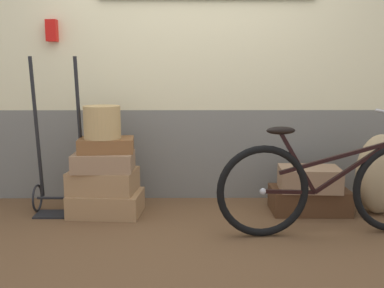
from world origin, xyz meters
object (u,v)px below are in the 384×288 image
suitcase_0 (106,203)px  wicker_basket (102,122)px  suitcase_5 (309,179)px  luggage_trolley (60,175)px  suitcase_4 (309,200)px  burlap_sack (380,174)px  suitcase_1 (104,181)px  suitcase_2 (104,162)px  bicycle (330,187)px  suitcase_3 (106,145)px

suitcase_0 → wicker_basket: 0.72m
suitcase_0 → suitcase_5: suitcase_5 is taller
wicker_basket → suitcase_0: bearing=-53.5°
suitcase_0 → luggage_trolley: size_ratio=0.45×
suitcase_5 → suitcase_4: bearing=72.9°
burlap_sack → suitcase_1: bearing=179.5°
suitcase_2 → suitcase_5: suitcase_2 is taller
suitcase_2 → bicycle: size_ratio=0.29×
luggage_trolley → suitcase_2: bearing=-7.5°
suitcase_2 → suitcase_5: bearing=-0.9°
suitcase_4 → luggage_trolley: 2.25m
suitcase_1 → luggage_trolley: luggage_trolley is taller
suitcase_5 → wicker_basket: 1.88m
luggage_trolley → bicycle: luggage_trolley is taller
suitcase_2 → burlap_sack: (2.43, -0.00, -0.12)m
suitcase_1 → suitcase_4: size_ratio=0.83×
luggage_trolley → burlap_sack: (2.84, -0.06, 0.01)m
wicker_basket → bicycle: wicker_basket is taller
suitcase_3 → bicycle: bicycle is taller
suitcase_1 → suitcase_3: suitcase_3 is taller
suitcase_4 → burlap_sack: (0.60, -0.05, 0.25)m
suitcase_1 → bicycle: (1.84, -0.52, 0.08)m
suitcase_3 → burlap_sack: burlap_sack is taller
suitcase_0 → bicycle: (1.82, -0.50, 0.28)m
suitcase_5 → bicycle: bicycle is taller
suitcase_0 → wicker_basket: wicker_basket is taller
wicker_basket → burlap_sack: (2.44, -0.02, -0.46)m
suitcase_2 → luggage_trolley: bearing=171.7°
suitcase_0 → suitcase_3: (0.01, 0.04, 0.52)m
suitcase_4 → wicker_basket: wicker_basket is taller
suitcase_0 → wicker_basket: size_ratio=1.93×
suitcase_1 → suitcase_2: (0.01, -0.02, 0.18)m
suitcase_4 → burlap_sack: 0.65m
wicker_basket → bicycle: bearing=-16.0°
luggage_trolley → suitcase_5: bearing=-1.5°
burlap_sack → bicycle: 0.78m
suitcase_1 → bicycle: size_ratio=0.32×
luggage_trolley → burlap_sack: size_ratio=1.94×
suitcase_4 → luggage_trolley: bearing=-179.6°
luggage_trolley → bicycle: (2.24, -0.56, 0.03)m
suitcase_3 → wicker_basket: 0.21m
suitcase_4 → suitcase_5: suitcase_5 is taller
suitcase_2 → wicker_basket: (-0.01, 0.02, 0.34)m
suitcase_3 → burlap_sack: size_ratio=0.66×
suitcase_0 → burlap_sack: (2.42, 0.00, 0.26)m
luggage_trolley → bicycle: 2.31m
suitcase_2 → burlap_sack: 2.44m
wicker_basket → bicycle: (1.84, -0.53, -0.44)m
suitcase_2 → suitcase_4: bearing=0.7°
suitcase_2 → suitcase_5: (1.81, -0.00, -0.16)m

